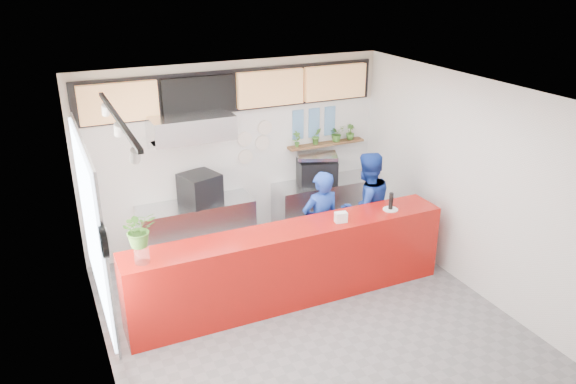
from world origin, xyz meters
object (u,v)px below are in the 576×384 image
object	(u,v)px
panini_oven	(200,189)
staff_right	(366,207)
espresso_machine	(317,172)
service_counter	(291,265)
staff_center	(321,224)
pepper_mill	(391,201)

from	to	relation	value
panini_oven	staff_right	size ratio (longest dim) A/B	0.30
espresso_machine	service_counter	bearing A→B (deg)	-113.10
staff_right	staff_center	bearing A→B (deg)	4.15
panini_oven	pepper_mill	size ratio (longest dim) A/B	2.14
service_counter	espresso_machine	world-z (taller)	espresso_machine
pepper_mill	staff_right	bearing A→B (deg)	90.19
espresso_machine	panini_oven	bearing A→B (deg)	-166.73
espresso_machine	staff_right	bearing A→B (deg)	-66.02
panini_oven	staff_center	bearing A→B (deg)	-60.69
service_counter	staff_center	size ratio (longest dim) A/B	2.75
service_counter	staff_center	distance (m)	0.90
panini_oven	pepper_mill	xyz separation A→B (m)	(2.27, -1.84, 0.10)
service_counter	panini_oven	size ratio (longest dim) A/B	8.57
service_counter	pepper_mill	bearing A→B (deg)	-1.40
espresso_machine	staff_right	size ratio (longest dim) A/B	0.35
service_counter	espresso_machine	bearing A→B (deg)	53.63
espresso_machine	staff_right	xyz separation A→B (m)	(0.23, -1.21, -0.22)
staff_center	staff_right	size ratio (longest dim) A/B	0.92
pepper_mill	panini_oven	bearing A→B (deg)	140.96
service_counter	pepper_mill	xyz separation A→B (m)	(1.56, -0.04, 0.69)
panini_oven	espresso_machine	size ratio (longest dim) A/B	0.84
espresso_machine	pepper_mill	distance (m)	1.86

